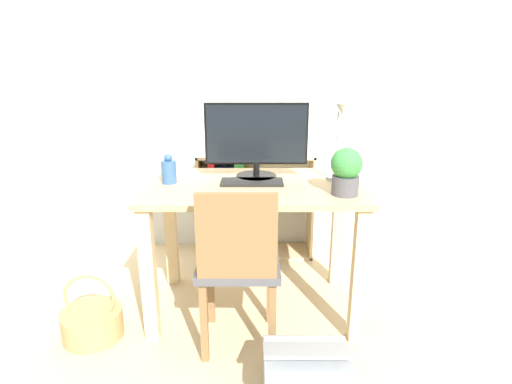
{
  "coord_description": "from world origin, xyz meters",
  "views": [
    {
      "loc": [
        0.01,
        -2.22,
        1.42
      ],
      "look_at": [
        0.0,
        0.1,
        0.68
      ],
      "focal_mm": 30.0,
      "sensor_mm": 36.0,
      "label": 1
    }
  ],
  "objects_px": {
    "potted_plant": "(348,171)",
    "storage_box": "(309,376)",
    "monitor": "(258,138)",
    "bookshelf": "(238,201)",
    "desk_lamp": "(342,135)",
    "basket": "(94,321)",
    "chair": "(240,262)",
    "keyboard": "(254,182)",
    "vase": "(171,170)"
  },
  "relations": [
    {
      "from": "desk_lamp",
      "to": "bookshelf",
      "type": "xyz_separation_m",
      "value": [
        -0.59,
        0.71,
        -0.61
      ]
    },
    {
      "from": "chair",
      "to": "vase",
      "type": "bearing_deg",
      "value": 144.55
    },
    {
      "from": "chair",
      "to": "basket",
      "type": "height_order",
      "value": "chair"
    },
    {
      "from": "desk_lamp",
      "to": "basket",
      "type": "bearing_deg",
      "value": -166.75
    },
    {
      "from": "keyboard",
      "to": "basket",
      "type": "height_order",
      "value": "keyboard"
    },
    {
      "from": "monitor",
      "to": "basket",
      "type": "xyz_separation_m",
      "value": [
        -0.87,
        -0.4,
        -0.9
      ]
    },
    {
      "from": "chair",
      "to": "monitor",
      "type": "bearing_deg",
      "value": 89.7
    },
    {
      "from": "monitor",
      "to": "potted_plant",
      "type": "relative_size",
      "value": 2.41
    },
    {
      "from": "monitor",
      "to": "chair",
      "type": "distance_m",
      "value": 0.71
    },
    {
      "from": "desk_lamp",
      "to": "keyboard",
      "type": "bearing_deg",
      "value": -177.66
    },
    {
      "from": "bookshelf",
      "to": "potted_plant",
      "type": "bearing_deg",
      "value": -57.56
    },
    {
      "from": "keyboard",
      "to": "bookshelf",
      "type": "distance_m",
      "value": 0.82
    },
    {
      "from": "potted_plant",
      "to": "basket",
      "type": "relative_size",
      "value": 0.66
    },
    {
      "from": "keyboard",
      "to": "desk_lamp",
      "type": "bearing_deg",
      "value": 2.34
    },
    {
      "from": "keyboard",
      "to": "basket",
      "type": "distance_m",
      "value": 1.12
    },
    {
      "from": "chair",
      "to": "potted_plant",
      "type": "bearing_deg",
      "value": 28.9
    },
    {
      "from": "monitor",
      "to": "desk_lamp",
      "type": "distance_m",
      "value": 0.45
    },
    {
      "from": "bookshelf",
      "to": "vase",
      "type": "bearing_deg",
      "value": -114.76
    },
    {
      "from": "basket",
      "to": "storage_box",
      "type": "bearing_deg",
      "value": -22.04
    },
    {
      "from": "chair",
      "to": "storage_box",
      "type": "height_order",
      "value": "chair"
    },
    {
      "from": "keyboard",
      "to": "storage_box",
      "type": "bearing_deg",
      "value": -71.75
    },
    {
      "from": "potted_plant",
      "to": "storage_box",
      "type": "xyz_separation_m",
      "value": [
        -0.23,
        -0.53,
        -0.77
      ]
    },
    {
      "from": "bookshelf",
      "to": "storage_box",
      "type": "relative_size",
      "value": 2.21
    },
    {
      "from": "chair",
      "to": "storage_box",
      "type": "xyz_separation_m",
      "value": [
        0.3,
        -0.35,
        -0.36
      ]
    },
    {
      "from": "chair",
      "to": "keyboard",
      "type": "bearing_deg",
      "value": 90.19
    },
    {
      "from": "monitor",
      "to": "keyboard",
      "type": "xyz_separation_m",
      "value": [
        -0.02,
        -0.12,
        -0.22
      ]
    },
    {
      "from": "storage_box",
      "to": "vase",
      "type": "bearing_deg",
      "value": 133.09
    },
    {
      "from": "desk_lamp",
      "to": "bookshelf",
      "type": "height_order",
      "value": "desk_lamp"
    },
    {
      "from": "potted_plant",
      "to": "bookshelf",
      "type": "relative_size",
      "value": 0.29
    },
    {
      "from": "vase",
      "to": "chair",
      "type": "height_order",
      "value": "vase"
    },
    {
      "from": "keyboard",
      "to": "potted_plant",
      "type": "bearing_deg",
      "value": -22.6
    },
    {
      "from": "chair",
      "to": "bookshelf",
      "type": "xyz_separation_m",
      "value": [
        -0.06,
        1.11,
        -0.07
      ]
    },
    {
      "from": "monitor",
      "to": "keyboard",
      "type": "relative_size",
      "value": 1.69
    },
    {
      "from": "vase",
      "to": "bookshelf",
      "type": "height_order",
      "value": "vase"
    },
    {
      "from": "monitor",
      "to": "desk_lamp",
      "type": "height_order",
      "value": "desk_lamp"
    },
    {
      "from": "desk_lamp",
      "to": "basket",
      "type": "height_order",
      "value": "desk_lamp"
    },
    {
      "from": "potted_plant",
      "to": "chair",
      "type": "distance_m",
      "value": 0.69
    },
    {
      "from": "monitor",
      "to": "storage_box",
      "type": "distance_m",
      "value": 1.23
    },
    {
      "from": "potted_plant",
      "to": "bookshelf",
      "type": "distance_m",
      "value": 1.19
    },
    {
      "from": "potted_plant",
      "to": "bookshelf",
      "type": "height_order",
      "value": "potted_plant"
    },
    {
      "from": "monitor",
      "to": "basket",
      "type": "relative_size",
      "value": 1.58
    },
    {
      "from": "desk_lamp",
      "to": "potted_plant",
      "type": "relative_size",
      "value": 1.83
    },
    {
      "from": "bookshelf",
      "to": "storage_box",
      "type": "bearing_deg",
      "value": -76.1
    },
    {
      "from": "monitor",
      "to": "desk_lamp",
      "type": "relative_size",
      "value": 1.32
    },
    {
      "from": "monitor",
      "to": "chair",
      "type": "height_order",
      "value": "monitor"
    },
    {
      "from": "monitor",
      "to": "bookshelf",
      "type": "height_order",
      "value": "monitor"
    },
    {
      "from": "keyboard",
      "to": "basket",
      "type": "bearing_deg",
      "value": -161.08
    },
    {
      "from": "vase",
      "to": "potted_plant",
      "type": "distance_m",
      "value": 0.94
    },
    {
      "from": "keyboard",
      "to": "desk_lamp",
      "type": "height_order",
      "value": "desk_lamp"
    },
    {
      "from": "vase",
      "to": "bookshelf",
      "type": "relative_size",
      "value": 0.2
    }
  ]
}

